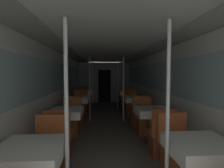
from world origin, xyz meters
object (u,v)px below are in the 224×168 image
object	(u,v)px
chair_left_near_1	(60,143)
support_pole_right_0	(168,118)
chair_right_far_1	(145,122)
support_pole_right_3	(118,85)
dining_table_left_0	(30,155)
dining_table_right_1	(152,113)
dining_table_left_1	(66,114)
dining_table_left_3	(84,94)
chair_left_far_0	(48,162)
chair_left_far_3	(85,100)
chair_right_far_3	(125,100)
chair_left_near_3	(82,105)
chair_left_near_2	(75,117)
support_pole_left_2	(90,89)
dining_table_right_0	(200,151)
dining_table_right_3	(127,93)
support_pole_right_2	(123,88)
support_pole_left_0	(67,119)
chair_right_far_0	(177,158)
dining_table_left_2	(78,100)
chair_left_far_1	(71,124)
dining_table_right_2	(135,100)
chair_right_near_1	(161,140)
chair_right_near_3	(129,105)
chair_right_near_2	(139,116)
support_pole_left_3	(93,85)
chair_left_far_2	(80,109)
chair_right_far_2	(132,108)

from	to	relation	value
chair_left_near_1	support_pole_right_0	xyz separation A→B (m)	(1.43, -1.24, 0.74)
chair_right_far_1	support_pole_right_3	xyz separation A→B (m)	(-0.37, 3.07, 0.74)
dining_table_left_0	dining_table_right_1	bearing A→B (deg)	45.29
dining_table_left_1	support_pole_right_0	distance (m)	2.35
dining_table_left_3	chair_left_far_0	bearing A→B (deg)	-90.00
chair_left_far_3	chair_right_far_3	xyz separation A→B (m)	(1.81, 0.00, 0.00)
chair_left_far_0	chair_right_far_1	xyz separation A→B (m)	(1.81, 1.83, 0.00)
chair_left_near_3	chair_right_far_3	bearing A→B (deg)	32.83
chair_left_far_0	chair_left_near_2	bearing A→B (deg)	-90.00
support_pole_left_2	dining_table_right_0	xyz separation A→B (m)	(1.43, -3.65, -0.37)
dining_table_right_3	chair_left_near_3	bearing A→B (deg)	-162.12
chair_left_far_0	dining_table_right_0	size ratio (longest dim) A/B	1.18
support_pole_left_2	chair_left_far_3	world-z (taller)	support_pole_left_2
support_pole_left_2	support_pole_right_2	distance (m)	1.06
support_pole_left_0	chair_right_far_0	distance (m)	1.72
chair_left_far_3	support_pole_right_0	distance (m)	6.27
support_pole_left_0	support_pole_left_2	size ratio (longest dim) A/B	1.00
dining_table_left_2	chair_left_near_2	bearing A→B (deg)	-90.00
dining_table_right_3	chair_left_far_1	bearing A→B (deg)	-120.50
dining_table_left_3	dining_table_right_0	distance (m)	5.77
dining_table_right_2	chair_right_far_3	size ratio (longest dim) A/B	0.85
chair_right_far_1	chair_right_far_3	distance (m)	3.65
chair_right_near_1	chair_right_near_3	xyz separation A→B (m)	(0.00, 3.65, 0.00)
dining_table_left_0	dining_table_left_3	xyz separation A→B (m)	(0.00, 5.48, 0.00)
dining_table_left_3	support_pole_right_0	bearing A→B (deg)	-75.34
chair_left_near_3	chair_right_near_1	distance (m)	4.07
dining_table_left_0	chair_right_near_2	distance (m)	3.58
support_pole_left_3	support_pole_right_3	distance (m)	1.06
chair_left_near_2	chair_right_far_3	distance (m)	3.50
chair_left_near_3	dining_table_right_2	distance (m)	2.22
support_pole_left_3	chair_right_far_3	size ratio (longest dim) A/B	2.27
chair_left_far_1	chair_left_near_2	distance (m)	0.66
chair_left_far_0	support_pole_left_2	xyz separation A→B (m)	(0.37, 3.07, 0.74)
chair_left_far_0	support_pole_right_2	xyz separation A→B (m)	(1.43, 3.07, 0.74)
chair_left_near_3	chair_right_near_1	xyz separation A→B (m)	(1.81, -3.65, 0.00)
dining_table_right_0	support_pole_right_3	xyz separation A→B (m)	(-0.37, 5.48, 0.37)
chair_right_near_1	dining_table_left_1	bearing A→B (deg)	162.12
dining_table_left_0	chair_right_near_2	bearing A→B (deg)	59.50
dining_table_right_0	chair_right_near_2	size ratio (longest dim) A/B	0.85
support_pole_left_3	chair_left_near_2	bearing A→B (deg)	-98.84
chair_left_far_2	dining_table_right_1	size ratio (longest dim) A/B	1.18
support_pole_left_3	chair_right_near_1	bearing A→B (deg)	-71.30
chair_left_far_0	dining_table_right_0	distance (m)	1.94
dining_table_left_2	chair_right_far_2	distance (m)	1.94
chair_right_far_0	dining_table_right_2	xyz separation A→B (m)	(0.00, 3.07, 0.37)
chair_left_near_1	support_pole_right_3	xyz separation A→B (m)	(1.43, 4.23, 0.74)
support_pole_left_3	chair_right_near_2	bearing A→B (deg)	-59.25
support_pole_right_0	dining_table_right_1	world-z (taller)	support_pole_right_0
dining_table_left_3	chair_right_far_0	bearing A→B (deg)	-69.73
chair_right_near_1	dining_table_left_2	bearing A→B (deg)	126.88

